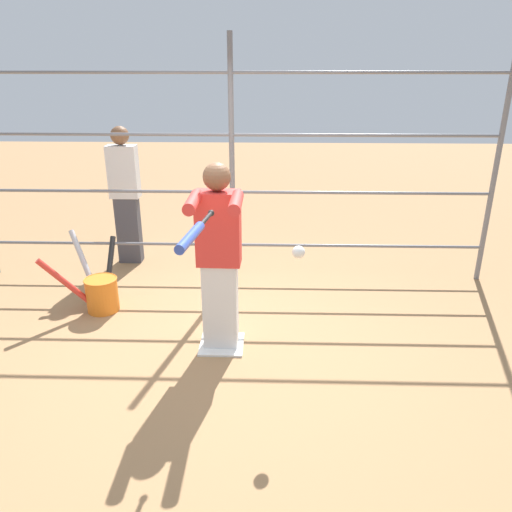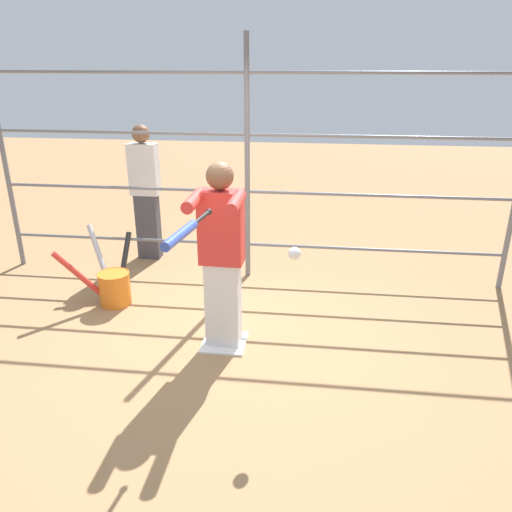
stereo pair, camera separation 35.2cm
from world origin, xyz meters
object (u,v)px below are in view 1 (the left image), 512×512
at_px(batter, 219,254).
at_px(bystander_behind_fence, 125,194).
at_px(bat_bucket, 100,290).
at_px(softball_in_flight, 299,252).
at_px(baseball_bat_swinging, 193,234).

xyz_separation_m(batter, bystander_behind_fence, (1.38, -2.06, -0.02)).
relative_size(bat_bucket, bystander_behind_fence, 0.47).
xyz_separation_m(batter, softball_in_flight, (-0.65, 0.53, 0.23)).
xyz_separation_m(baseball_bat_swinging, bat_bucket, (1.28, -1.63, -1.20)).
height_order(batter, baseball_bat_swinging, batter).
height_order(baseball_bat_swinging, bat_bucket, baseball_bat_swinging).
bearing_deg(baseball_bat_swinging, batter, -93.77).
bearing_deg(softball_in_flight, bystander_behind_fence, -51.89).
height_order(softball_in_flight, bystander_behind_fence, bystander_behind_fence).
distance_m(batter, baseball_bat_swinging, 1.05).
bearing_deg(batter, baseball_bat_swinging, 86.23).
height_order(softball_in_flight, bat_bucket, softball_in_flight).
bearing_deg(batter, bat_bucket, -27.65).
relative_size(baseball_bat_swinging, bystander_behind_fence, 0.47).
bearing_deg(bystander_behind_fence, bat_bucket, 91.35).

